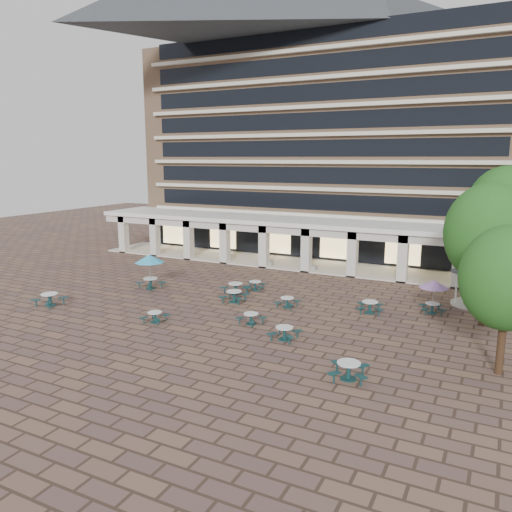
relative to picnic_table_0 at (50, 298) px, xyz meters
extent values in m
plane|color=brown|center=(9.95, 5.49, -0.51)|extent=(120.00, 120.00, 0.00)
cube|color=tan|center=(9.95, 30.99, 10.49)|extent=(40.00, 15.00, 22.00)
cube|color=beige|center=(9.95, 23.24, 3.99)|extent=(36.80, 0.50, 0.35)
cube|color=black|center=(9.95, 23.47, 5.29)|extent=(35.20, 0.05, 1.60)
cube|color=beige|center=(9.95, 23.24, 6.59)|extent=(36.80, 0.50, 0.35)
cube|color=black|center=(9.95, 23.47, 7.89)|extent=(35.20, 0.05, 1.60)
cube|color=beige|center=(9.95, 23.24, 9.19)|extent=(36.80, 0.50, 0.35)
cube|color=black|center=(9.95, 23.47, 10.49)|extent=(35.20, 0.05, 1.60)
cube|color=beige|center=(9.95, 23.24, 11.79)|extent=(36.80, 0.50, 0.35)
cube|color=black|center=(9.95, 23.47, 13.09)|extent=(35.20, 0.05, 1.60)
cube|color=beige|center=(9.95, 23.24, 14.39)|extent=(36.80, 0.50, 0.35)
cube|color=black|center=(9.95, 23.47, 15.69)|extent=(35.20, 0.05, 1.60)
cube|color=beige|center=(9.95, 23.24, 16.99)|extent=(36.80, 0.50, 0.35)
cube|color=black|center=(9.95, 23.47, 18.29)|extent=(35.20, 0.05, 1.60)
cube|color=beige|center=(9.95, 23.24, 19.59)|extent=(36.80, 0.50, 0.35)
cube|color=black|center=(9.95, 23.47, 20.89)|extent=(35.20, 0.05, 1.60)
cube|color=white|center=(9.95, 20.49, 3.69)|extent=(42.00, 6.60, 0.40)
cube|color=beige|center=(9.95, 17.64, 3.24)|extent=(42.00, 0.30, 0.90)
cube|color=black|center=(9.95, 23.19, 1.29)|extent=(38.00, 0.15, 3.20)
cube|color=beige|center=(9.95, 20.49, -0.45)|extent=(42.00, 6.00, 0.12)
cube|color=beige|center=(-9.05, 17.89, 1.49)|extent=(0.80, 0.80, 4.00)
cube|color=beige|center=(-4.82, 17.89, 1.49)|extent=(0.80, 0.80, 4.00)
cube|color=beige|center=(-0.60, 17.89, 1.49)|extent=(0.80, 0.80, 4.00)
cube|color=beige|center=(3.62, 17.89, 1.49)|extent=(0.80, 0.80, 4.00)
cube|color=beige|center=(7.84, 17.89, 1.49)|extent=(0.80, 0.80, 4.00)
cube|color=beige|center=(12.07, 17.89, 1.49)|extent=(0.80, 0.80, 4.00)
cube|color=beige|center=(16.29, 17.89, 1.49)|extent=(0.80, 0.80, 4.00)
cube|color=beige|center=(20.51, 17.89, 1.49)|extent=(0.80, 0.80, 4.00)
cube|color=beige|center=(24.73, 17.89, 1.49)|extent=(0.80, 0.80, 4.00)
cube|color=#FFD88C|center=(-6.05, 23.04, 1.09)|extent=(3.20, 0.08, 2.40)
cube|color=#FFD88C|center=(0.35, 23.04, 1.09)|extent=(3.20, 0.08, 2.40)
cube|color=#FFD88C|center=(6.75, 23.04, 1.09)|extent=(3.20, 0.08, 2.40)
cube|color=#FFD88C|center=(13.15, 23.04, 1.09)|extent=(3.20, 0.08, 2.40)
cube|color=#FFD88C|center=(19.55, 23.04, 1.09)|extent=(3.20, 0.08, 2.40)
cube|color=#FFD88C|center=(25.95, 23.04, 1.09)|extent=(3.20, 0.08, 2.40)
cylinder|color=#143B3C|center=(0.00, 0.00, -0.49)|extent=(0.80, 0.80, 0.05)
cylinder|color=#143B3C|center=(0.00, 0.00, -0.14)|extent=(0.20, 0.20, 0.75)
cylinder|color=white|center=(0.00, 0.00, 0.32)|extent=(1.14, 1.14, 0.06)
cube|color=#143B3C|center=(0.63, 0.63, -0.01)|extent=(0.67, 0.67, 0.06)
cylinder|color=#143B3C|center=(0.63, 0.63, -0.27)|extent=(0.09, 0.09, 0.48)
cube|color=#143B3C|center=(-0.63, 0.63, -0.01)|extent=(0.67, 0.67, 0.06)
cylinder|color=#143B3C|center=(-0.63, 0.63, -0.27)|extent=(0.09, 0.09, 0.48)
cube|color=#143B3C|center=(-0.63, -0.63, -0.01)|extent=(0.67, 0.67, 0.06)
cylinder|color=#143B3C|center=(-0.63, -0.63, -0.27)|extent=(0.09, 0.09, 0.48)
cube|color=#143B3C|center=(0.63, -0.63, -0.01)|extent=(0.67, 0.67, 0.06)
cylinder|color=#143B3C|center=(0.63, -0.63, -0.27)|extent=(0.09, 0.09, 0.48)
cylinder|color=#143B3C|center=(8.77, 0.41, -0.49)|extent=(0.62, 0.62, 0.04)
cylinder|color=#143B3C|center=(8.77, 0.41, -0.22)|extent=(0.16, 0.16, 0.58)
cylinder|color=white|center=(8.77, 0.41, 0.13)|extent=(0.88, 0.88, 0.04)
cube|color=#143B3C|center=(9.20, 0.94, -0.12)|extent=(0.50, 0.53, 0.04)
cylinder|color=#143B3C|center=(9.20, 0.94, -0.33)|extent=(0.07, 0.07, 0.37)
cube|color=#143B3C|center=(8.23, 0.84, -0.12)|extent=(0.53, 0.50, 0.04)
cylinder|color=#143B3C|center=(8.23, 0.84, -0.33)|extent=(0.07, 0.07, 0.37)
cube|color=#143B3C|center=(8.33, -0.13, -0.12)|extent=(0.50, 0.53, 0.04)
cylinder|color=#143B3C|center=(8.33, -0.13, -0.33)|extent=(0.07, 0.07, 0.37)
cube|color=#143B3C|center=(9.30, -0.03, -0.12)|extent=(0.53, 0.50, 0.04)
cylinder|color=#143B3C|center=(9.30, -0.03, -0.33)|extent=(0.07, 0.07, 0.37)
cylinder|color=#143B3C|center=(17.20, 1.26, -0.49)|extent=(0.70, 0.70, 0.04)
cylinder|color=#143B3C|center=(17.20, 1.26, -0.18)|extent=(0.18, 0.18, 0.66)
cylinder|color=white|center=(17.20, 1.26, 0.21)|extent=(1.00, 1.00, 0.05)
cube|color=#143B3C|center=(17.75, 1.80, -0.07)|extent=(0.59, 0.58, 0.05)
cylinder|color=#143B3C|center=(17.75, 1.80, -0.30)|extent=(0.08, 0.08, 0.42)
cube|color=#143B3C|center=(16.65, 1.81, -0.07)|extent=(0.58, 0.59, 0.05)
cylinder|color=#143B3C|center=(16.65, 1.81, -0.30)|extent=(0.08, 0.08, 0.42)
cube|color=#143B3C|center=(16.64, 0.71, -0.07)|extent=(0.59, 0.58, 0.05)
cylinder|color=#143B3C|center=(16.64, 0.71, -0.30)|extent=(0.08, 0.08, 0.42)
cube|color=#143B3C|center=(17.74, 0.70, -0.07)|extent=(0.58, 0.59, 0.05)
cylinder|color=#143B3C|center=(17.74, 0.70, -0.30)|extent=(0.08, 0.08, 0.42)
cylinder|color=#143B3C|center=(21.90, -2.11, -0.49)|extent=(0.76, 0.76, 0.04)
cylinder|color=#143B3C|center=(21.90, -2.11, -0.15)|extent=(0.20, 0.20, 0.72)
cylinder|color=white|center=(21.90, -2.11, 0.28)|extent=(1.09, 1.09, 0.05)
cube|color=#143B3C|center=(22.38, -1.40, -0.03)|extent=(0.59, 0.67, 0.05)
cylinder|color=#143B3C|center=(22.38, -1.40, -0.28)|extent=(0.09, 0.09, 0.46)
cube|color=#143B3C|center=(21.19, -1.63, -0.03)|extent=(0.67, 0.59, 0.05)
cylinder|color=#143B3C|center=(21.19, -1.63, -0.28)|extent=(0.09, 0.09, 0.46)
cube|color=#143B3C|center=(21.42, -2.81, -0.03)|extent=(0.59, 0.67, 0.05)
cylinder|color=#143B3C|center=(21.42, -2.81, -0.28)|extent=(0.09, 0.09, 0.46)
cube|color=#143B3C|center=(22.60, -2.59, -0.03)|extent=(0.67, 0.59, 0.05)
cylinder|color=#143B3C|center=(22.60, -2.59, -0.28)|extent=(0.09, 0.09, 0.46)
cylinder|color=#143B3C|center=(3.30, 6.84, -0.49)|extent=(0.78, 0.78, 0.04)
cylinder|color=#143B3C|center=(3.30, 6.84, -0.15)|extent=(0.20, 0.20, 0.73)
cylinder|color=white|center=(3.30, 6.84, 0.30)|extent=(1.11, 1.11, 0.06)
cube|color=#143B3C|center=(4.01, 7.33, -0.02)|extent=(0.68, 0.60, 0.06)
cylinder|color=#143B3C|center=(4.01, 7.33, -0.28)|extent=(0.09, 0.09, 0.47)
cube|color=#143B3C|center=(2.81, 7.56, -0.02)|extent=(0.60, 0.68, 0.06)
cylinder|color=#143B3C|center=(2.81, 7.56, -0.28)|extent=(0.09, 0.09, 0.47)
cube|color=#143B3C|center=(2.58, 6.35, -0.02)|extent=(0.68, 0.60, 0.06)
cylinder|color=#143B3C|center=(2.58, 6.35, -0.28)|extent=(0.09, 0.09, 0.47)
cube|color=#143B3C|center=(3.79, 6.13, -0.02)|extent=(0.60, 0.68, 0.06)
cylinder|color=#143B3C|center=(3.79, 6.13, -0.28)|extent=(0.09, 0.09, 0.47)
cylinder|color=gray|center=(3.30, 6.84, 0.82)|extent=(0.06, 0.06, 2.66)
cone|color=#35A6D6|center=(3.30, 6.84, 1.87)|extent=(2.33, 2.33, 0.61)
cylinder|color=#143B3C|center=(10.02, 8.49, -0.49)|extent=(0.76, 0.76, 0.04)
cylinder|color=#143B3C|center=(10.02, 8.49, -0.16)|extent=(0.19, 0.19, 0.71)
cylinder|color=white|center=(10.02, 8.49, 0.28)|extent=(1.08, 1.08, 0.05)
cube|color=#143B3C|center=(10.78, 8.85, -0.04)|extent=(0.67, 0.52, 0.05)
cylinder|color=#143B3C|center=(10.78, 8.85, -0.29)|extent=(0.09, 0.09, 0.45)
cube|color=#143B3C|center=(9.66, 9.26, -0.04)|extent=(0.52, 0.67, 0.05)
cylinder|color=#143B3C|center=(9.66, 9.26, -0.29)|extent=(0.09, 0.09, 0.45)
cube|color=#143B3C|center=(9.25, 8.14, -0.04)|extent=(0.67, 0.52, 0.05)
cylinder|color=#143B3C|center=(9.25, 8.14, -0.29)|extent=(0.09, 0.09, 0.45)
cube|color=#143B3C|center=(10.37, 7.73, -0.04)|extent=(0.52, 0.67, 0.05)
cylinder|color=#143B3C|center=(10.37, 7.73, -0.29)|extent=(0.09, 0.09, 0.45)
cylinder|color=#143B3C|center=(14.28, 2.79, -0.49)|extent=(0.64, 0.64, 0.04)
cylinder|color=#143B3C|center=(14.28, 2.79, -0.21)|extent=(0.16, 0.16, 0.60)
cylinder|color=white|center=(14.28, 2.79, 0.16)|extent=(0.91, 0.91, 0.05)
cube|color=#143B3C|center=(14.90, 3.15, -0.11)|extent=(0.56, 0.48, 0.05)
cylinder|color=#143B3C|center=(14.90, 3.15, -0.32)|extent=(0.07, 0.07, 0.38)
cube|color=#143B3C|center=(13.92, 3.41, -0.11)|extent=(0.48, 0.56, 0.05)
cylinder|color=#143B3C|center=(13.92, 3.41, -0.32)|extent=(0.07, 0.07, 0.38)
cube|color=#143B3C|center=(13.67, 2.43, -0.11)|extent=(0.56, 0.48, 0.05)
cylinder|color=#143B3C|center=(13.67, 2.43, -0.32)|extent=(0.07, 0.07, 0.38)
cube|color=#143B3C|center=(14.65, 2.18, -0.11)|extent=(0.48, 0.56, 0.05)
cylinder|color=#143B3C|center=(14.65, 2.18, -0.32)|extent=(0.07, 0.07, 0.38)
cylinder|color=#143B3C|center=(11.01, 6.50, -0.49)|extent=(0.76, 0.76, 0.04)
cylinder|color=#143B3C|center=(11.01, 6.50, -0.15)|extent=(0.20, 0.20, 0.72)
cylinder|color=white|center=(11.01, 6.50, 0.28)|extent=(1.09, 1.09, 0.05)
cube|color=#143B3C|center=(11.55, 7.16, -0.03)|extent=(0.62, 0.66, 0.05)
cylinder|color=#143B3C|center=(11.55, 7.16, -0.28)|extent=(0.09, 0.09, 0.46)
cube|color=#143B3C|center=(10.35, 7.03, -0.03)|extent=(0.66, 0.62, 0.05)
cylinder|color=#143B3C|center=(10.35, 7.03, -0.28)|extent=(0.09, 0.09, 0.46)
cube|color=#143B3C|center=(10.47, 5.83, -0.03)|extent=(0.62, 0.66, 0.05)
cylinder|color=#143B3C|center=(10.47, 5.83, -0.28)|extent=(0.09, 0.09, 0.46)
cube|color=#143B3C|center=(11.67, 5.96, -0.03)|extent=(0.66, 0.62, 0.05)
cylinder|color=#143B3C|center=(11.67, 5.96, -0.28)|extent=(0.09, 0.09, 0.46)
cylinder|color=#143B3C|center=(14.88, 7.05, -0.49)|extent=(0.64, 0.64, 0.04)
cylinder|color=#143B3C|center=(14.88, 7.05, -0.21)|extent=(0.17, 0.17, 0.61)
cylinder|color=white|center=(14.88, 7.05, 0.16)|extent=(0.92, 0.92, 0.05)
cube|color=#143B3C|center=(15.41, 7.53, -0.11)|extent=(0.55, 0.53, 0.05)
cylinder|color=#143B3C|center=(15.41, 7.53, -0.32)|extent=(0.07, 0.07, 0.39)
cube|color=#143B3C|center=(14.39, 7.58, -0.11)|extent=(0.53, 0.55, 0.05)
cylinder|color=#143B3C|center=(14.39, 7.58, -0.32)|extent=(0.07, 0.07, 0.39)
cube|color=#143B3C|center=(14.35, 6.57, -0.11)|extent=(0.55, 0.53, 0.05)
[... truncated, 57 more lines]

